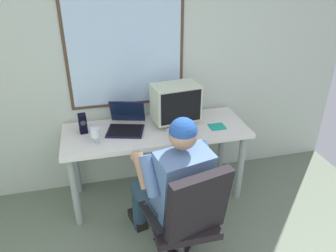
{
  "coord_description": "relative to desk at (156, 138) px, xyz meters",
  "views": [
    {
      "loc": [
        -0.33,
        -0.43,
        2.13
      ],
      "look_at": [
        0.19,
        1.71,
        0.98
      ],
      "focal_mm": 34.57,
      "sensor_mm": 36.0,
      "label": 1
    }
  ],
  "objects": [
    {
      "name": "office_chair",
      "position": [
        0.04,
        -0.94,
        -0.11
      ],
      "size": [
        0.61,
        0.58,
        0.96
      ],
      "color": "black",
      "rests_on": "ground"
    },
    {
      "name": "desk_speaker",
      "position": [
        -0.64,
        0.1,
        0.18
      ],
      "size": [
        0.08,
        0.1,
        0.17
      ],
      "color": "black",
      "rests_on": "desk"
    },
    {
      "name": "person_seated",
      "position": [
        -0.02,
        -0.69,
        -0.01
      ],
      "size": [
        0.62,
        0.84,
        1.23
      ],
      "color": "#233848",
      "rests_on": "ground"
    },
    {
      "name": "wine_glass",
      "position": [
        -0.54,
        -0.14,
        0.2
      ],
      "size": [
        0.08,
        0.08,
        0.15
      ],
      "color": "silver",
      "rests_on": "desk"
    },
    {
      "name": "cd_case",
      "position": [
        0.56,
        -0.1,
        0.1
      ],
      "size": [
        0.14,
        0.13,
        0.01
      ],
      "color": "#139C8A",
      "rests_on": "desk"
    },
    {
      "name": "desk",
      "position": [
        0.0,
        0.0,
        0.0
      ],
      "size": [
        1.68,
        0.62,
        0.74
      ],
      "color": "#8B9A95",
      "rests_on": "ground"
    },
    {
      "name": "crt_monitor",
      "position": [
        0.2,
        0.05,
        0.32
      ],
      "size": [
        0.44,
        0.31,
        0.39
      ],
      "color": "beige",
      "rests_on": "desk"
    },
    {
      "name": "laptop",
      "position": [
        -0.26,
        0.08,
        0.16
      ],
      "size": [
        0.4,
        0.41,
        0.24
      ],
      "color": "black",
      "rests_on": "desk"
    },
    {
      "name": "wall_rear",
      "position": [
        -0.18,
        0.37,
        0.76
      ],
      "size": [
        4.52,
        0.08,
        2.8
      ],
      "color": "beige",
      "rests_on": "ground"
    }
  ]
}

